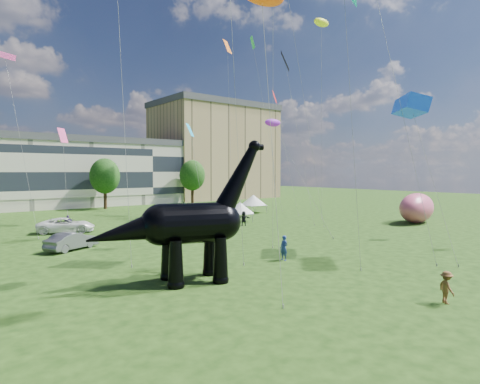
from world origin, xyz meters
TOP-DOWN VIEW (x-y plane):
  - ground at (0.00, 0.00)m, footprint 220.00×220.00m
  - apartment_block at (40.00, 65.00)m, footprint 28.00×18.00m
  - tree_mid_right at (8.00, 53.00)m, footprint 5.20×5.20m
  - tree_far_right at (26.00, 53.00)m, footprint 5.20×5.20m
  - dinosaur_sculpture at (-5.08, 3.80)m, footprint 10.91×4.56m
  - car_grey at (-7.59, 18.27)m, footprint 4.84×3.56m
  - car_white at (-5.25, 28.53)m, footprint 6.41×4.63m
  - car_dark at (6.75, 24.25)m, footprint 3.99×4.86m
  - gazebo_near at (15.44, 24.24)m, footprint 4.88×4.88m
  - gazebo_far at (24.29, 31.88)m, footprint 4.31×4.31m
  - inflatable_pink at (32.50, 9.06)m, footprint 8.34×5.52m
  - visitors at (-2.36, 14.99)m, footprint 50.79×41.53m
  - kites at (9.53, 7.83)m, footprint 59.18×45.43m

SIDE VIEW (x-z plane):
  - ground at x=0.00m, z-range 0.00..0.00m
  - car_dark at x=6.75m, z-range 0.00..1.32m
  - car_grey at x=-7.59m, z-range 0.00..1.52m
  - car_white at x=-5.25m, z-range 0.00..1.62m
  - visitors at x=-2.36m, z-range -0.07..1.80m
  - gazebo_near at x=15.44m, z-range 0.52..3.08m
  - inflatable_pink at x=32.50m, z-range 0.00..3.83m
  - gazebo_far at x=24.29m, z-range 0.58..3.43m
  - dinosaur_sculpture at x=-5.08m, z-range -1.10..7.86m
  - tree_mid_right at x=8.00m, z-range 1.57..11.01m
  - tree_far_right at x=26.00m, z-range 1.57..11.01m
  - apartment_block at x=40.00m, z-range 0.00..22.00m
  - kites at x=9.53m, z-range 3.40..31.14m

